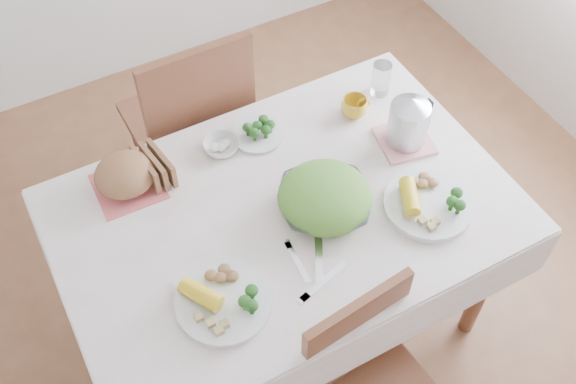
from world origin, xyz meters
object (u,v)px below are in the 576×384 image
dining_table (286,271)px  dinner_plate_left (224,302)px  yellow_mug (354,107)px  dinner_plate_right (428,205)px  electric_kettle (409,118)px  chair_far (188,126)px  salad_bowl (324,203)px

dining_table → dinner_plate_left: (-0.33, -0.22, 0.40)m
dining_table → yellow_mug: bearing=31.6°
dinner_plate_right → electric_kettle: electric_kettle is taller
dinner_plate_left → electric_kettle: (0.85, 0.29, 0.11)m
dining_table → dinner_plate_left: bearing=-145.8°
dining_table → chair_far: (-0.05, 0.79, 0.09)m
chair_far → salad_bowl: 0.92m
salad_bowl → yellow_mug: yellow_mug is taller
chair_far → electric_kettle: 1.01m
dinner_plate_left → dinner_plate_right: same height
dining_table → electric_kettle: size_ratio=7.10×
yellow_mug → dining_table: bearing=-148.4°
electric_kettle → yellow_mug: bearing=118.7°
dinner_plate_left → yellow_mug: 0.91m
salad_bowl → yellow_mug: (0.32, 0.33, 0.00)m
chair_far → salad_bowl: (0.16, -0.85, 0.33)m
salad_bowl → dinner_plate_left: salad_bowl is taller
dining_table → yellow_mug: 0.66m
dinner_plate_left → electric_kettle: bearing=18.6°
dining_table → chair_far: chair_far is taller
dining_table → dinner_plate_right: size_ratio=4.69×
salad_bowl → yellow_mug: size_ratio=2.97×
salad_bowl → dinner_plate_right: salad_bowl is taller
chair_far → dining_table: bearing=93.3°
yellow_mug → dinner_plate_right: bearing=-91.6°
dining_table → salad_bowl: size_ratio=4.82×
salad_bowl → dinner_plate_left: 0.47m
chair_far → dinner_plate_left: (-0.28, -1.01, 0.31)m
salad_bowl → electric_kettle: bearing=16.7°
salad_bowl → dining_table: bearing=151.8°
dinner_plate_right → yellow_mug: 0.49m
salad_bowl → yellow_mug: 0.46m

